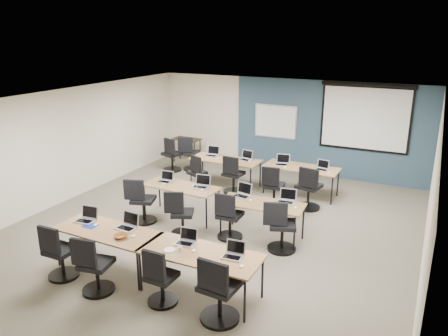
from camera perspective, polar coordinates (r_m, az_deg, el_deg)
The scene contains 58 objects.
floor at distance 9.33m, azimuth -1.15°, elevation -7.78°, with size 8.00×9.00×0.02m, color #6B6354.
ceiling at distance 8.53m, azimuth -1.26°, elevation 8.84°, with size 8.00×9.00×0.02m, color white.
wall_back at distance 12.87m, azimuth 8.10°, elevation 5.51°, with size 8.00×0.04×2.70m, color beige.
wall_front at distance 5.57m, azimuth -23.58°, elevation -12.32°, with size 8.00×0.04×2.70m, color beige.
wall_left at distance 11.19m, azimuth -19.72°, elevation 2.85°, with size 0.04×9.00×2.70m, color beige.
wall_right at distance 7.93m, azimuth 25.45°, elevation -3.67°, with size 0.04×9.00×2.70m, color beige.
blue_accent_panel at distance 12.52m, azimuth 13.51°, elevation 4.87°, with size 5.50×0.04×2.70m, color #3D5977.
whiteboard at distance 12.88m, azimuth 6.75°, elevation 6.03°, with size 1.28×0.03×0.98m.
projector_screen at distance 12.19m, azimuth 17.98°, elevation 6.74°, with size 2.40×0.10×1.82m.
training_table_front_left at distance 7.81m, azimuth -15.00°, elevation -8.13°, with size 1.86×0.77×0.73m.
training_table_front_right at distance 6.85m, azimuth -3.12°, elevation -11.31°, with size 1.92×0.80×0.73m.
training_table_mid_left at distance 9.65m, azimuth -5.63°, elevation -2.61°, with size 1.69×0.71×0.73m.
training_table_mid_right at distance 8.69m, azimuth 4.97°, elevation -4.91°, with size 1.67×0.69×0.73m.
training_table_back_left at distance 11.58m, azimuth 0.17°, elevation 0.96°, with size 1.87×0.78×0.73m.
training_table_back_right at distance 11.08m, azimuth 10.04°, elevation -0.10°, with size 1.86×0.77×0.73m.
laptop_0 at distance 8.23m, azimuth -17.50°, elevation -6.18°, with size 0.33×0.28×0.25m.
mouse_0 at distance 8.01m, azimuth -16.41°, elevation -7.14°, with size 0.06×0.09×0.03m, color white.
task_chair_0 at distance 7.88m, azimuth -20.75°, elevation -10.72°, with size 0.51×0.51×0.99m.
laptop_1 at distance 7.77m, azimuth -12.46°, elevation -7.18°, with size 0.34×0.29×0.26m.
mouse_1 at distance 7.45m, azimuth -11.75°, elevation -8.69°, with size 0.06×0.10×0.03m, color white.
task_chair_1 at distance 7.30m, azimuth -16.64°, elevation -12.61°, with size 0.52×0.52×1.00m.
laptop_2 at distance 7.10m, azimuth -4.94°, elevation -9.30°, with size 0.30×0.26×0.23m.
mouse_2 at distance 6.87m, azimuth -3.97°, elevation -10.71°, with size 0.06×0.09×0.03m, color white.
task_chair_2 at distance 6.83m, azimuth -8.35°, elevation -14.46°, with size 0.47×0.47×0.95m.
laptop_3 at distance 6.69m, azimuth 1.26°, elevation -11.04°, with size 0.30×0.26×0.23m.
mouse_3 at distance 6.45m, azimuth 2.31°, elevation -12.69°, with size 0.06×0.09×0.03m, color white.
task_chair_3 at distance 6.39m, azimuth -0.76°, elevation -16.20°, with size 0.58×0.58×1.05m.
laptop_4 at distance 9.91m, azimuth -7.65°, elevation -1.47°, with size 0.31×0.26×0.24m.
mouse_4 at distance 9.77m, azimuth -7.84°, elevation -2.07°, with size 0.06×0.09×0.03m, color white.
task_chair_4 at distance 9.57m, azimuth -10.74°, elevation -4.68°, with size 0.55×0.54×1.01m.
laptop_5 at distance 9.51m, azimuth -2.99°, elevation -2.12°, with size 0.34×0.29×0.26m.
mouse_5 at distance 9.30m, azimuth -2.85°, elevation -2.92°, with size 0.06×0.09×0.03m, color white.
task_chair_5 at distance 8.89m, azimuth -5.72°, elevation -6.39°, with size 0.52×0.48×0.97m.
laptop_6 at distance 9.00m, azimuth 2.47°, elevation -3.27°, with size 0.35×0.30×0.26m.
mouse_6 at distance 8.78m, azimuth 3.52°, elevation -4.20°, with size 0.06×0.10×0.03m, color white.
task_chair_6 at distance 8.69m, azimuth 0.62°, elevation -6.78°, with size 0.51×0.51×0.99m.
laptop_7 at distance 8.77m, azimuth 8.19°, elevation -4.03°, with size 0.34×0.29×0.26m.
mouse_7 at distance 8.52m, azimuth 9.33°, elevation -5.12°, with size 0.06×0.09×0.03m, color white.
task_chair_7 at distance 8.30m, azimuth 7.39°, elevation -8.06°, with size 0.58×0.55×1.03m.
laptop_8 at distance 11.88m, azimuth -1.58°, elevation 1.92°, with size 0.35×0.30×0.26m.
mouse_8 at distance 11.60m, azimuth -0.88°, elevation 1.27°, with size 0.06×0.10×0.03m, color white.
task_chair_8 at distance 11.37m, azimuth -3.55°, elevation -0.98°, with size 0.49×0.46×0.95m.
laptop_9 at distance 11.51m, azimuth 2.89°, elevation 1.37°, with size 0.33×0.28×0.25m.
mouse_9 at distance 11.38m, azimuth 3.33°, elevation 0.91°, with size 0.06×0.10×0.04m, color white.
task_chair_9 at distance 11.09m, azimuth 1.16°, elevation -1.27°, with size 0.53×0.53×1.01m.
laptop_10 at distance 11.19m, azimuth 7.59°, elevation 0.77°, with size 0.34×0.29×0.26m.
mouse_10 at distance 10.96m, azimuth 8.02°, elevation 0.12°, with size 0.06×0.10×0.04m, color white.
task_chair_10 at distance 10.38m, azimuth 6.43°, elevation -2.78°, with size 0.51×0.51×0.99m.
laptop_11 at distance 10.95m, azimuth 12.71°, elevation 0.08°, with size 0.30×0.26×0.23m.
mouse_11 at distance 10.75m, azimuth 13.50°, elevation -0.56°, with size 0.06×0.09×0.03m, color white.
task_chair_11 at distance 10.28m, azimuth 10.96°, elevation -3.02°, with size 0.57×0.57×1.05m.
blue_mousepad at distance 8.03m, azimuth -17.05°, elevation -7.21°, with size 0.25×0.21×0.01m, color navy.
snack_bowl at distance 7.45m, azimuth -13.33°, elevation -8.67°, with size 0.22×0.22×0.05m, color brown.
snack_plate at distance 6.94m, azimuth -7.14°, elevation -10.57°, with size 0.18×0.18×0.01m, color white.
coffee_cup at distance 6.87m, azimuth -5.76°, elevation -10.53°, with size 0.05×0.05×0.05m, color white.
utility_table at distance 13.79m, azimuth -4.89°, elevation 3.43°, with size 0.87×0.48×0.75m.
spare_chair_a at distance 13.00m, azimuth -4.42°, elevation 1.54°, with size 0.58×0.54×1.02m.
spare_chair_b at distance 12.95m, azimuth -6.87°, elevation 1.39°, with size 0.55×0.54×1.01m.
Camera 1 is at (3.90, -7.48, 3.98)m, focal length 35.00 mm.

